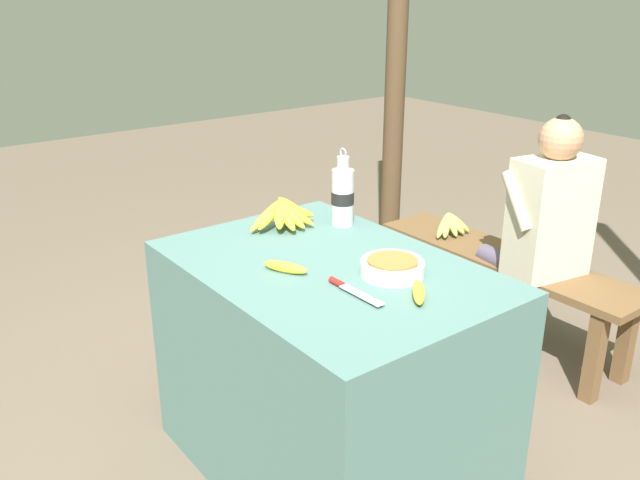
{
  "coord_description": "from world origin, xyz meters",
  "views": [
    {
      "loc": [
        1.57,
        -1.23,
        1.65
      ],
      "look_at": [
        -0.11,
        0.05,
        0.83
      ],
      "focal_mm": 38.0,
      "sensor_mm": 36.0,
      "label": 1
    }
  ],
  "objects_px": {
    "loose_banana_front": "(285,267)",
    "serving_bowl": "(392,266)",
    "banana_bunch_ripe": "(284,214)",
    "banana_bunch_green": "(451,224)",
    "knife": "(348,288)",
    "wooden_bench": "(504,271)",
    "water_bottle": "(343,196)",
    "support_post_near": "(397,34)",
    "seated_vendor": "(541,223)",
    "loose_banana_side": "(419,292)"
  },
  "relations": [
    {
      "from": "water_bottle",
      "to": "knife",
      "type": "relative_size",
      "value": 1.31
    },
    {
      "from": "knife",
      "to": "banana_bunch_green",
      "type": "distance_m",
      "value": 1.54
    },
    {
      "from": "serving_bowl",
      "to": "loose_banana_side",
      "type": "xyz_separation_m",
      "value": [
        0.16,
        -0.05,
        -0.01
      ]
    },
    {
      "from": "banana_bunch_green",
      "to": "loose_banana_front",
      "type": "bearing_deg",
      "value": -68.69
    },
    {
      "from": "banana_bunch_ripe",
      "to": "serving_bowl",
      "type": "distance_m",
      "value": 0.55
    },
    {
      "from": "knife",
      "to": "wooden_bench",
      "type": "relative_size",
      "value": 0.17
    },
    {
      "from": "serving_bowl",
      "to": "loose_banana_front",
      "type": "relative_size",
      "value": 1.33
    },
    {
      "from": "support_post_near",
      "to": "banana_bunch_ripe",
      "type": "bearing_deg",
      "value": -56.07
    },
    {
      "from": "serving_bowl",
      "to": "knife",
      "type": "height_order",
      "value": "serving_bowl"
    },
    {
      "from": "loose_banana_front",
      "to": "knife",
      "type": "xyz_separation_m",
      "value": [
        0.22,
        0.07,
        -0.01
      ]
    },
    {
      "from": "water_bottle",
      "to": "wooden_bench",
      "type": "distance_m",
      "value": 1.1
    },
    {
      "from": "water_bottle",
      "to": "wooden_bench",
      "type": "xyz_separation_m",
      "value": [
        0.04,
        0.96,
        -0.54
      ]
    },
    {
      "from": "banana_bunch_ripe",
      "to": "knife",
      "type": "xyz_separation_m",
      "value": [
        0.56,
        -0.16,
        -0.05
      ]
    },
    {
      "from": "wooden_bench",
      "to": "seated_vendor",
      "type": "height_order",
      "value": "seated_vendor"
    },
    {
      "from": "seated_vendor",
      "to": "banana_bunch_green",
      "type": "relative_size",
      "value": 4.29
    },
    {
      "from": "knife",
      "to": "wooden_bench",
      "type": "bearing_deg",
      "value": 107.11
    },
    {
      "from": "wooden_bench",
      "to": "banana_bunch_green",
      "type": "relative_size",
      "value": 5.08
    },
    {
      "from": "water_bottle",
      "to": "wooden_bench",
      "type": "bearing_deg",
      "value": 87.7
    },
    {
      "from": "seated_vendor",
      "to": "banana_bunch_green",
      "type": "distance_m",
      "value": 0.55
    },
    {
      "from": "loose_banana_front",
      "to": "banana_bunch_green",
      "type": "distance_m",
      "value": 1.51
    },
    {
      "from": "wooden_bench",
      "to": "banana_bunch_green",
      "type": "xyz_separation_m",
      "value": [
        -0.34,
        -0.0,
        0.14
      ]
    },
    {
      "from": "wooden_bench",
      "to": "support_post_near",
      "type": "xyz_separation_m",
      "value": [
        -1.14,
        0.33,
        0.99
      ]
    },
    {
      "from": "banana_bunch_ripe",
      "to": "knife",
      "type": "relative_size",
      "value": 1.25
    },
    {
      "from": "banana_bunch_green",
      "to": "serving_bowl",
      "type": "bearing_deg",
      "value": -56.21
    },
    {
      "from": "water_bottle",
      "to": "support_post_near",
      "type": "bearing_deg",
      "value": 130.38
    },
    {
      "from": "water_bottle",
      "to": "support_post_near",
      "type": "height_order",
      "value": "support_post_near"
    },
    {
      "from": "wooden_bench",
      "to": "banana_bunch_green",
      "type": "distance_m",
      "value": 0.37
    },
    {
      "from": "loose_banana_front",
      "to": "support_post_near",
      "type": "relative_size",
      "value": 0.06
    },
    {
      "from": "loose_banana_front",
      "to": "banana_bunch_ripe",
      "type": "bearing_deg",
      "value": 145.82
    },
    {
      "from": "seated_vendor",
      "to": "support_post_near",
      "type": "bearing_deg",
      "value": -5.03
    },
    {
      "from": "wooden_bench",
      "to": "loose_banana_side",
      "type": "bearing_deg",
      "value": -63.91
    },
    {
      "from": "water_bottle",
      "to": "loose_banana_front",
      "type": "distance_m",
      "value": 0.49
    },
    {
      "from": "banana_bunch_ripe",
      "to": "loose_banana_side",
      "type": "height_order",
      "value": "banana_bunch_ripe"
    },
    {
      "from": "loose_banana_front",
      "to": "serving_bowl",
      "type": "bearing_deg",
      "value": 49.37
    },
    {
      "from": "water_bottle",
      "to": "wooden_bench",
      "type": "height_order",
      "value": "water_bottle"
    },
    {
      "from": "wooden_bench",
      "to": "support_post_near",
      "type": "relative_size",
      "value": 0.5
    },
    {
      "from": "banana_bunch_ripe",
      "to": "water_bottle",
      "type": "height_order",
      "value": "water_bottle"
    },
    {
      "from": "serving_bowl",
      "to": "knife",
      "type": "relative_size",
      "value": 0.89
    },
    {
      "from": "banana_bunch_ripe",
      "to": "knife",
      "type": "bearing_deg",
      "value": -15.91
    },
    {
      "from": "serving_bowl",
      "to": "banana_bunch_ripe",
      "type": "bearing_deg",
      "value": -177.43
    },
    {
      "from": "wooden_bench",
      "to": "banana_bunch_green",
      "type": "height_order",
      "value": "banana_bunch_green"
    },
    {
      "from": "serving_bowl",
      "to": "support_post_near",
      "type": "distance_m",
      "value": 2.19
    },
    {
      "from": "serving_bowl",
      "to": "seated_vendor",
      "type": "xyz_separation_m",
      "value": [
        -0.23,
        1.11,
        -0.16
      ]
    },
    {
      "from": "water_bottle",
      "to": "support_post_near",
      "type": "distance_m",
      "value": 1.75
    },
    {
      "from": "water_bottle",
      "to": "loose_banana_side",
      "type": "height_order",
      "value": "water_bottle"
    },
    {
      "from": "water_bottle",
      "to": "loose_banana_side",
      "type": "distance_m",
      "value": 0.66
    },
    {
      "from": "water_bottle",
      "to": "support_post_near",
      "type": "relative_size",
      "value": 0.11
    },
    {
      "from": "loose_banana_side",
      "to": "wooden_bench",
      "type": "distance_m",
      "value": 1.39
    },
    {
      "from": "seated_vendor",
      "to": "banana_bunch_green",
      "type": "bearing_deg",
      "value": 7.75
    },
    {
      "from": "banana_bunch_ripe",
      "to": "banana_bunch_green",
      "type": "distance_m",
      "value": 1.22
    }
  ]
}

